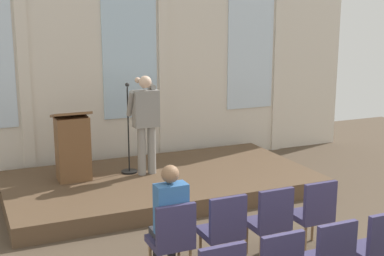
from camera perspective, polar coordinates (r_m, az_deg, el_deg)
name	(u,v)px	position (r m, az deg, el deg)	size (l,w,h in m)	color
rear_partition	(131,62)	(10.21, -6.63, 7.10)	(9.80, 0.14, 4.08)	silver
stage_platform	(161,183)	(9.04, -3.36, -5.95)	(5.09, 2.73, 0.28)	brown
speaker	(146,118)	(8.89, -5.01, 1.13)	(0.52, 0.69, 1.68)	gray
mic_stand	(129,154)	(9.12, -6.80, -2.74)	(0.28, 0.28, 1.55)	black
lectern	(73,147)	(8.84, -12.70, -2.00)	(0.60, 0.48, 1.16)	brown
chair_r0_c0	(172,236)	(6.02, -2.13, -11.57)	(0.46, 0.44, 0.94)	olive
audience_r0_c0	(170,216)	(6.01, -2.43, -9.44)	(0.36, 0.39, 1.35)	#2D2D33
chair_r0_c1	(223,227)	(6.26, 3.40, -10.60)	(0.46, 0.44, 0.94)	olive
chair_r0_c2	(271,219)	(6.56, 8.45, -9.62)	(0.46, 0.44, 0.94)	olive
chair_r0_c3	(314,211)	(6.90, 12.99, -8.68)	(0.46, 0.44, 0.94)	olive
chair_r1_c2	(329,256)	(5.74, 14.48, -13.23)	(0.46, 0.44, 0.94)	olive
chair_r1_c3	(377,246)	(6.13, 19.29, -11.85)	(0.46, 0.44, 0.94)	olive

